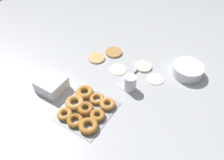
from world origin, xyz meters
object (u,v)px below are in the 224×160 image
Objects in this scene: pancake_0 at (97,58)px; container_stack at (51,85)px; pancake_2 at (155,79)px; spatula at (128,82)px; pancake_3 at (118,69)px; paper_cup at (130,83)px; pancake_1 at (144,67)px; donut_tray at (86,109)px; pancake_4 at (114,52)px; batter_bowl at (188,70)px.

pancake_0 is 0.39m from container_stack.
pancake_2 is 0.18m from spatula.
paper_cup is (0.15, -0.11, 0.05)m from pancake_3.
pancake_1 is at bearing 16.59° from pancake_0.
paper_cup is (0.13, 0.28, 0.03)m from donut_tray.
pancake_3 is 0.18m from pancake_4.
batter_bowl reaches higher than spatula.
batter_bowl is at bearing 135.29° from spatula.
spatula is (-0.04, 0.05, -0.05)m from paper_cup.
donut_tray reaches higher than pancake_3.
pancake_1 is at bearing 50.94° from container_stack.
batter_bowl is at bearing 19.01° from pancake_1.
pancake_0 is 1.06× the size of pancake_2.
batter_bowl is at bearing 26.88° from pancake_3.
pancake_1 is 0.13m from pancake_2.
donut_tray is at bearing -63.12° from pancake_0.
donut_tray is 2.98× the size of paper_cup.
pancake_3 is (-0.25, -0.05, -0.00)m from pancake_2.
donut_tray reaches higher than spatula.
pancake_2 is 0.55× the size of batter_bowl.
spatula is at bearing -137.33° from batter_bowl.
pancake_1 is 0.94× the size of pancake_3.
pancake_4 is 0.30m from spatula.
pancake_4 is at bearing 130.74° from pancake_3.
container_stack reaches higher than pancake_1.
pancake_0 is 0.99× the size of pancake_3.
container_stack is at bearing -129.06° from pancake_1.
pancake_0 is 0.38× the size of donut_tray.
pancake_1 reaches higher than pancake_2.
batter_bowl is (0.15, 0.15, 0.03)m from pancake_2.
pancake_1 is 0.18m from pancake_3.
pancake_2 is 0.65m from container_stack.
paper_cup is 0.43× the size of spatula.
pancake_3 is 1.14× the size of paper_cup.
pancake_1 reaches higher than spatula.
paper_cup reaches higher than donut_tray.
pancake_2 is 0.19m from paper_cup.
pancake_1 and pancake_4 have the same top height.
pancake_4 reaches higher than pancake_2.
container_stack is at bearing -139.02° from batter_bowl.
pancake_4 is 0.37m from paper_cup.
pancake_1 is 0.36× the size of donut_tray.
spatula is at bearing 74.41° from donut_tray.
pancake_4 is at bearing 137.46° from paper_cup.
pancake_4 is at bearing 60.13° from pancake_0.
donut_tray is 1.30× the size of spatula.
donut_tray reaches higher than pancake_4.
batter_bowl is 0.40m from paper_cup.
batter_bowl is at bearing 17.70° from pancake_0.
paper_cup is (0.27, -0.25, 0.04)m from pancake_4.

